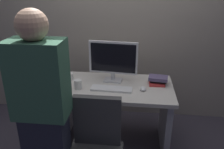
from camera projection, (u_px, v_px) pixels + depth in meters
ground_plane at (112, 141)px, 2.80m from camera, size 9.00×9.00×0.00m
wall_back at (119, 6)px, 2.94m from camera, size 6.40×0.10×3.00m
desk at (113, 105)px, 2.61m from camera, size 1.30×0.72×0.74m
person_at_desk at (43, 116)px, 1.77m from camera, size 0.40×0.24×1.64m
monitor at (113, 59)px, 2.54m from camera, size 0.54×0.16×0.46m
keyboard at (112, 89)px, 2.42m from camera, size 0.44×0.15×0.02m
mouse at (143, 89)px, 2.41m from camera, size 0.06×0.10×0.03m
cup_near_keyboard at (78, 84)px, 2.43m from camera, size 0.08×0.08×0.10m
cup_by_monitor at (70, 77)px, 2.65m from camera, size 0.08×0.08×0.08m
book_stack at (158, 80)px, 2.54m from camera, size 0.22×0.16×0.09m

